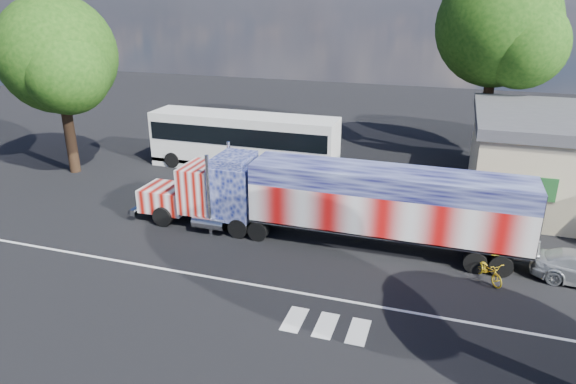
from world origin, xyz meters
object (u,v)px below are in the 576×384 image
(semi_truck, at_px, (335,200))
(bicycle, at_px, (488,270))
(tree_ne_a, at_px, (500,27))
(tree_w_a, at_px, (59,55))
(woman, at_px, (161,208))
(coach_bus, at_px, (244,141))

(semi_truck, distance_m, bicycle, 7.41)
(semi_truck, relative_size, tree_ne_a, 1.46)
(semi_truck, relative_size, tree_w_a, 1.71)
(bicycle, height_order, tree_w_a, tree_w_a)
(semi_truck, distance_m, woman, 9.40)
(bicycle, xyz_separation_m, tree_w_a, (-26.17, 6.48, 7.25))
(semi_truck, height_order, coach_bus, semi_truck)
(tree_w_a, bearing_deg, coach_bus, 21.93)
(semi_truck, height_order, woman, semi_truck)
(woman, distance_m, tree_w_a, 13.24)
(tree_w_a, bearing_deg, tree_ne_a, 23.01)
(bicycle, bearing_deg, coach_bus, 110.02)
(tree_w_a, bearing_deg, bicycle, -13.91)
(tree_w_a, bearing_deg, woman, -28.60)
(coach_bus, bearing_deg, tree_ne_a, 23.73)
(bicycle, distance_m, tree_w_a, 27.92)
(bicycle, height_order, tree_ne_a, tree_ne_a)
(tree_ne_a, height_order, tree_w_a, tree_ne_a)
(coach_bus, distance_m, tree_w_a, 12.81)
(coach_bus, xyz_separation_m, woman, (-0.74, -9.65, -1.22))
(coach_bus, relative_size, bicycle, 7.06)
(woman, height_order, tree_w_a, tree_w_a)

